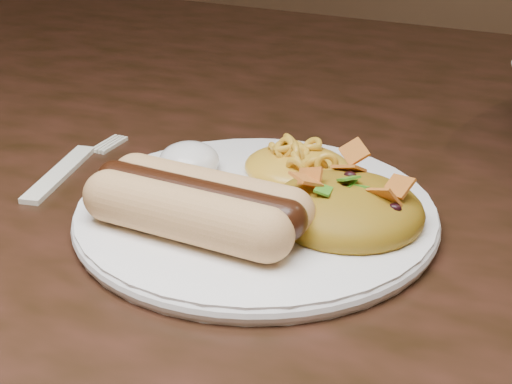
% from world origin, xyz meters
% --- Properties ---
extents(table, '(1.60, 0.90, 0.75)m').
position_xyz_m(table, '(0.00, 0.00, 0.66)').
color(table, '#381B14').
rests_on(table, floor).
extents(plate, '(0.30, 0.30, 0.01)m').
position_xyz_m(plate, '(0.04, -0.13, 0.76)').
color(plate, white).
rests_on(plate, table).
extents(hotdog, '(0.12, 0.07, 0.03)m').
position_xyz_m(hotdog, '(0.02, -0.17, 0.78)').
color(hotdog, '#EFAD7A').
rests_on(hotdog, plate).
extents(mac_and_cheese, '(0.10, 0.09, 0.03)m').
position_xyz_m(mac_and_cheese, '(0.04, -0.07, 0.78)').
color(mac_and_cheese, gold).
rests_on(mac_and_cheese, plate).
extents(sour_cream, '(0.06, 0.06, 0.03)m').
position_xyz_m(sour_cream, '(-0.03, -0.10, 0.78)').
color(sour_cream, white).
rests_on(sour_cream, plate).
extents(taco_salad, '(0.10, 0.10, 0.04)m').
position_xyz_m(taco_salad, '(0.10, -0.12, 0.78)').
color(taco_salad, '#B65105').
rests_on(taco_salad, plate).
extents(fork, '(0.05, 0.15, 0.00)m').
position_xyz_m(fork, '(-0.13, -0.12, 0.75)').
color(fork, white).
rests_on(fork, table).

